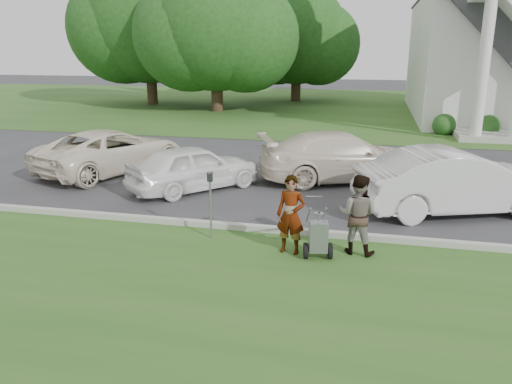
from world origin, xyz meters
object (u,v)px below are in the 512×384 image
(striping_cart, at_px, (318,237))
(car_d, at_px, (456,182))
(tree_left, at_px, (216,31))
(car_a, at_px, (112,151))
(person_right, at_px, (357,215))
(parking_meter_near, at_px, (210,197))
(tree_far, at_px, (148,24))
(tree_back, at_px, (297,39))
(car_b, at_px, (194,167))
(person_left, at_px, (291,216))
(car_c, at_px, (342,157))
(church, at_px, (502,14))

(striping_cart, xyz_separation_m, car_d, (3.04, 3.69, 0.37))
(tree_left, distance_m, car_a, 17.60)
(person_right, relative_size, parking_meter_near, 1.08)
(tree_far, bearing_deg, striping_cart, -59.28)
(tree_left, height_order, car_a, tree_left)
(tree_back, bearing_deg, car_b, -87.59)
(striping_cart, bearing_deg, person_right, 18.74)
(person_left, height_order, car_c, person_left)
(person_left, bearing_deg, car_c, 93.15)
(striping_cart, relative_size, person_right, 0.72)
(tree_back, bearing_deg, car_a, -95.38)
(car_a, bearing_deg, church, -108.21)
(person_right, distance_m, car_d, 3.99)
(striping_cart, distance_m, parking_meter_near, 2.52)
(car_b, bearing_deg, striping_cart, 174.91)
(car_b, bearing_deg, car_c, -112.49)
(church, distance_m, car_c, 19.77)
(parking_meter_near, bearing_deg, car_a, 135.33)
(tree_far, bearing_deg, person_right, -57.64)
(tree_left, height_order, tree_back, tree_left)
(church, height_order, parking_meter_near, church)
(church, distance_m, striping_cart, 25.60)
(person_left, xyz_separation_m, person_right, (1.30, 0.31, 0.01))
(parking_meter_near, xyz_separation_m, car_d, (5.44, 3.14, -0.14))
(car_b, height_order, car_c, car_c)
(church, xyz_separation_m, person_left, (-8.36, -23.62, -5.13))
(tree_left, xyz_separation_m, car_a, (1.65, -16.96, -4.39))
(car_b, bearing_deg, car_d, -143.62)
(person_left, bearing_deg, car_a, 150.51)
(person_right, bearing_deg, tree_left, -54.57)
(church, bearing_deg, striping_cart, -108.13)
(person_left, height_order, car_d, car_d)
(person_left, relative_size, car_a, 0.31)
(tree_back, bearing_deg, tree_left, -116.57)
(person_left, relative_size, person_right, 0.99)
(church, xyz_separation_m, striping_cart, (-7.78, -23.76, -5.50))
(tree_back, bearing_deg, person_left, -81.32)
(tree_left, xyz_separation_m, car_c, (9.27, -16.31, -4.35))
(tree_left, xyz_separation_m, car_b, (5.11, -18.43, -4.43))
(tree_far, height_order, car_b, tree_far)
(church, height_order, car_b, church)
(parking_meter_near, bearing_deg, car_c, 67.10)
(car_b, distance_m, car_c, 4.67)
(tree_back, bearing_deg, striping_cart, -80.31)
(tree_left, height_order, person_right, tree_left)
(person_left, height_order, car_b, person_left)
(striping_cart, xyz_separation_m, car_c, (0.04, 6.32, 0.32))
(car_c, bearing_deg, tree_left, 6.31)
(person_left, distance_m, person_right, 1.34)
(person_left, height_order, person_right, person_right)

